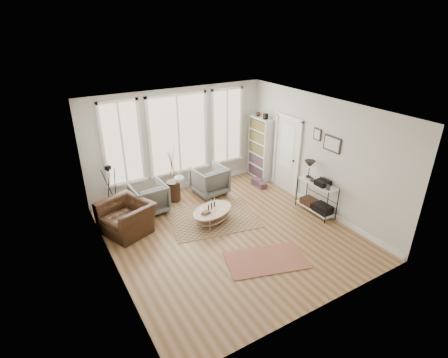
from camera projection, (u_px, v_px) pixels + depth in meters
room at (230, 177)px, 7.56m from camera, size 5.50×5.54×2.90m
bay_window at (179, 136)px, 9.57m from camera, size 4.14×0.12×2.24m
door at (287, 153)px, 9.74m from camera, size 0.09×1.06×2.22m
bookcase at (260, 148)px, 10.59m from camera, size 0.31×0.85×2.06m
low_shelf at (316, 194)px, 8.79m from camera, size 0.38×1.08×1.30m
wall_art at (328, 141)px, 8.32m from camera, size 0.04×0.88×0.44m
rug_main at (213, 218)px, 8.72m from camera, size 2.41×1.99×0.01m
rug_runner at (266, 260)px, 7.22m from camera, size 1.84×1.36×0.01m
coffee_table at (212, 213)px, 8.42m from camera, size 1.33×1.08×0.53m
armchair_left at (149, 198)px, 8.88m from camera, size 0.87×0.89×0.78m
armchair_right at (209, 180)px, 9.80m from camera, size 0.94×0.96×0.80m
side_table at (173, 175)px, 9.30m from camera, size 0.37×0.37×1.54m
vase at (179, 177)px, 9.30m from camera, size 0.30×0.30×0.28m
accent_chair at (127, 217)px, 8.07m from camera, size 1.41×1.32×0.73m
tripod_camera at (111, 192)px, 8.69m from camera, size 0.46×0.46×1.31m
book_stack_near at (257, 182)px, 10.44m from camera, size 0.28×0.32×0.18m
book_stack_far at (262, 185)px, 10.24m from camera, size 0.22×0.28×0.17m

